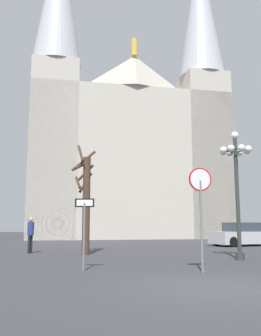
% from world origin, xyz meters
% --- Properties ---
extents(ground_plane, '(120.00, 120.00, 0.00)m').
position_xyz_m(ground_plane, '(0.00, 0.00, 0.00)').
color(ground_plane, '#38383D').
extents(cathedral, '(20.49, 14.29, 33.97)m').
position_xyz_m(cathedral, '(3.23, 30.84, 10.08)').
color(cathedral, '#BCB5A5').
rests_on(cathedral, ground).
extents(stop_sign, '(0.73, 0.08, 3.17)m').
position_xyz_m(stop_sign, '(0.60, 2.46, 2.19)').
color(stop_sign, slate).
rests_on(stop_sign, ground).
extents(one_way_arrow_sign, '(0.60, 0.17, 2.24)m').
position_xyz_m(one_way_arrow_sign, '(-2.87, 3.53, 1.43)').
color(one_way_arrow_sign, slate).
rests_on(one_way_arrow_sign, ground).
extents(street_lamp, '(1.37, 1.37, 5.31)m').
position_xyz_m(street_lamp, '(3.54, 5.84, 3.52)').
color(street_lamp, '#2D3833').
rests_on(street_lamp, ground).
extents(bare_tree, '(1.25, 1.31, 5.29)m').
position_xyz_m(bare_tree, '(-2.45, 9.55, 2.60)').
color(bare_tree, '#473323').
rests_on(bare_tree, ground).
extents(parked_car_near_silver, '(4.47, 2.72, 1.52)m').
position_xyz_m(parked_car_near_silver, '(8.25, 14.65, 0.71)').
color(parked_car_near_silver, '#B7B7BC').
rests_on(parked_car_near_silver, ground).
extents(pedestrian_walking, '(0.32, 0.32, 1.77)m').
position_xyz_m(pedestrian_walking, '(-5.08, 10.91, 1.08)').
color(pedestrian_walking, black).
rests_on(pedestrian_walking, ground).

